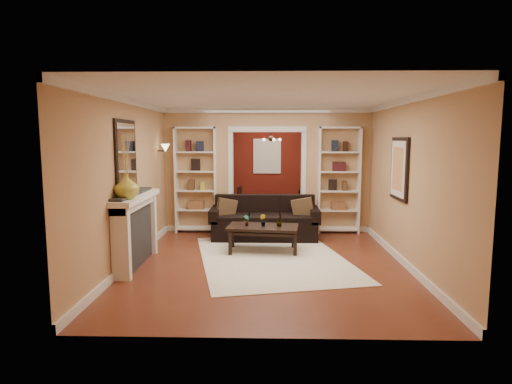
{
  "coord_description": "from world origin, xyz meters",
  "views": [
    {
      "loc": [
        0.0,
        -8.21,
        2.07
      ],
      "look_at": [
        -0.19,
        -0.8,
        1.12
      ],
      "focal_mm": 30.0,
      "sensor_mm": 36.0,
      "label": 1
    }
  ],
  "objects_px": {
    "coffee_table": "(263,239)",
    "bookshelf_left": "(196,180)",
    "dining_table": "(271,209)",
    "fireplace": "(137,231)",
    "bookshelf_right": "(339,180)",
    "sofa": "(265,218)"
  },
  "relations": [
    {
      "from": "sofa",
      "to": "coffee_table",
      "type": "height_order",
      "value": "sofa"
    },
    {
      "from": "coffee_table",
      "to": "dining_table",
      "type": "distance_m",
      "value": 3.15
    },
    {
      "from": "bookshelf_left",
      "to": "fireplace",
      "type": "xyz_separation_m",
      "value": [
        -0.54,
        -2.53,
        -0.57
      ]
    },
    {
      "from": "bookshelf_left",
      "to": "bookshelf_right",
      "type": "distance_m",
      "value": 3.1
    },
    {
      "from": "bookshelf_left",
      "to": "dining_table",
      "type": "bearing_deg",
      "value": 42.67
    },
    {
      "from": "fireplace",
      "to": "sofa",
      "type": "bearing_deg",
      "value": 43.66
    },
    {
      "from": "fireplace",
      "to": "dining_table",
      "type": "height_order",
      "value": "fireplace"
    },
    {
      "from": "bookshelf_left",
      "to": "sofa",
      "type": "bearing_deg",
      "value": -21.1
    },
    {
      "from": "coffee_table",
      "to": "bookshelf_left",
      "type": "height_order",
      "value": "bookshelf_left"
    },
    {
      "from": "coffee_table",
      "to": "fireplace",
      "type": "bearing_deg",
      "value": -149.3
    },
    {
      "from": "bookshelf_right",
      "to": "fireplace",
      "type": "distance_m",
      "value": 4.47
    },
    {
      "from": "coffee_table",
      "to": "bookshelf_left",
      "type": "distance_m",
      "value": 2.38
    },
    {
      "from": "sofa",
      "to": "fireplace",
      "type": "xyz_separation_m",
      "value": [
        -2.04,
        -1.95,
        0.15
      ]
    },
    {
      "from": "coffee_table",
      "to": "sofa",
      "type": "bearing_deg",
      "value": 95.2
    },
    {
      "from": "coffee_table",
      "to": "bookshelf_right",
      "type": "xyz_separation_m",
      "value": [
        1.62,
        1.63,
        0.91
      ]
    },
    {
      "from": "fireplace",
      "to": "dining_table",
      "type": "relative_size",
      "value": 1.14
    },
    {
      "from": "sofa",
      "to": "coffee_table",
      "type": "xyz_separation_m",
      "value": [
        -0.03,
        -1.05,
        -0.19
      ]
    },
    {
      "from": "bookshelf_left",
      "to": "dining_table",
      "type": "relative_size",
      "value": 1.54
    },
    {
      "from": "coffee_table",
      "to": "dining_table",
      "type": "bearing_deg",
      "value": 93.55
    },
    {
      "from": "sofa",
      "to": "bookshelf_left",
      "type": "relative_size",
      "value": 0.96
    },
    {
      "from": "sofa",
      "to": "coffee_table",
      "type": "relative_size",
      "value": 1.75
    },
    {
      "from": "fireplace",
      "to": "bookshelf_right",
      "type": "bearing_deg",
      "value": 34.8
    }
  ]
}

